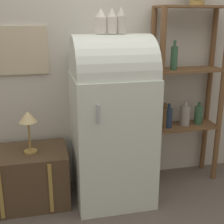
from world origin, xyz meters
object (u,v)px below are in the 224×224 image
vase_left (101,22)px  vase_center (112,22)px  desk_lamp (28,120)px  vase_right (121,21)px  suitcase_trunk (27,177)px  refrigerator (112,117)px

vase_left → vase_center: vase_center is taller
vase_center → desk_lamp: 1.03m
vase_left → vase_center: size_ratio=0.98×
vase_center → vase_right: 0.07m
vase_right → desk_lamp: vase_right is taller
suitcase_trunk → vase_left: size_ratio=3.63×
refrigerator → desk_lamp: size_ratio=4.00×
desk_lamp → suitcase_trunk: bearing=149.0°
vase_center → suitcase_trunk: bearing=175.3°
vase_center → vase_right: vase_right is taller
refrigerator → vase_center: (0.00, -0.01, 0.77)m
refrigerator → vase_left: (-0.08, 0.01, 0.77)m
suitcase_trunk → vase_left: bearing=-3.9°
desk_lamp → vase_center: bearing=-2.7°
vase_left → vase_right: 0.16m
suitcase_trunk → vase_center: 1.48m
suitcase_trunk → desk_lamp: (0.05, -0.03, 0.52)m
refrigerator → desk_lamp: 0.69m
vase_right → desk_lamp: bearing=178.2°
desk_lamp → vase_left: bearing=-1.5°
suitcase_trunk → vase_left: 1.43m
vase_left → vase_center: bearing=-10.6°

